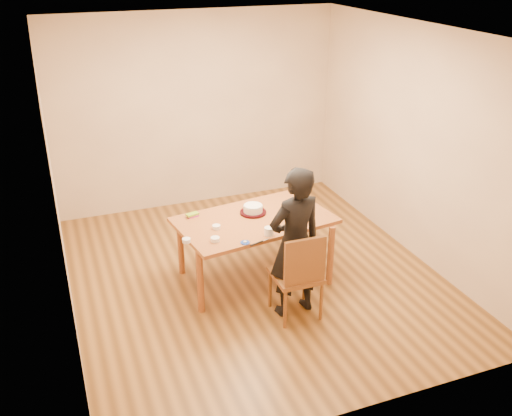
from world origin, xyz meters
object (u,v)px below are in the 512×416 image
object	(u,v)px
dining_table	(254,220)
cake	(253,209)
cake_plate	(253,212)
dining_chair	(296,275)
person	(295,243)

from	to	relation	value
dining_table	cake	distance (m)	0.16
cake	cake_plate	bearing A→B (deg)	45.00
dining_chair	cake_plate	world-z (taller)	cake_plate
dining_table	person	size ratio (longest dim) A/B	1.04
dining_chair	person	xyz separation A→B (m)	(0.00, 0.05, 0.34)
dining_table	dining_chair	size ratio (longest dim) A/B	3.59
cake_plate	cake	world-z (taller)	cake
person	dining_chair	bearing A→B (deg)	82.11
cake_plate	person	bearing A→B (deg)	-82.38
person	dining_table	bearing A→B (deg)	-86.28
dining_table	cake	bearing A→B (deg)	66.98
dining_chair	cake	world-z (taller)	cake
dining_table	cake	size ratio (longest dim) A/B	7.75
cake	person	size ratio (longest dim) A/B	0.13
cake_plate	dining_chair	bearing A→B (deg)	-82.76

